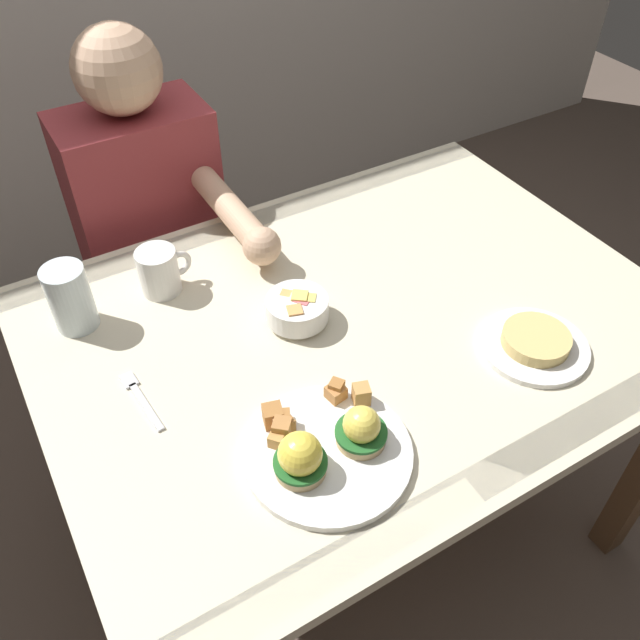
# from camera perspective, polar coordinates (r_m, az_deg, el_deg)

# --- Properties ---
(ground_plane) EXTENTS (6.00, 6.00, 0.00)m
(ground_plane) POSITION_cam_1_polar(r_m,az_deg,el_deg) (1.87, 2.31, -16.54)
(ground_plane) COLOR brown
(dining_table) EXTENTS (1.20, 0.90, 0.74)m
(dining_table) POSITION_cam_1_polar(r_m,az_deg,el_deg) (1.36, 3.06, -3.20)
(dining_table) COLOR beige
(dining_table) RESTS_ON ground_plane
(eggs_benedict_plate) EXTENTS (0.27, 0.27, 0.09)m
(eggs_benedict_plate) POSITION_cam_1_polar(r_m,az_deg,el_deg) (1.06, 0.46, -10.72)
(eggs_benedict_plate) COLOR white
(eggs_benedict_plate) RESTS_ON dining_table
(fruit_bowl) EXTENTS (0.12, 0.12, 0.06)m
(fruit_bowl) POSITION_cam_1_polar(r_m,az_deg,el_deg) (1.26, -1.94, 0.92)
(fruit_bowl) COLOR white
(fruit_bowl) RESTS_ON dining_table
(coffee_mug) EXTENTS (0.11, 0.08, 0.09)m
(coffee_mug) POSITION_cam_1_polar(r_m,az_deg,el_deg) (1.36, -13.60, 4.21)
(coffee_mug) COLOR white
(coffee_mug) RESTS_ON dining_table
(fork) EXTENTS (0.03, 0.16, 0.00)m
(fork) POSITION_cam_1_polar(r_m,az_deg,el_deg) (1.19, -15.14, -6.45)
(fork) COLOR silver
(fork) RESTS_ON dining_table
(water_glass_near) EXTENTS (0.08, 0.08, 0.13)m
(water_glass_near) POSITION_cam_1_polar(r_m,az_deg,el_deg) (1.32, -20.54, 1.51)
(water_glass_near) COLOR silver
(water_glass_near) RESTS_ON dining_table
(side_plate) EXTENTS (0.20, 0.20, 0.04)m
(side_plate) POSITION_cam_1_polar(r_m,az_deg,el_deg) (1.28, 17.94, -1.91)
(side_plate) COLOR white
(side_plate) RESTS_ON dining_table
(diner_person) EXTENTS (0.34, 0.54, 1.14)m
(diner_person) POSITION_cam_1_polar(r_m,az_deg,el_deg) (1.71, -13.89, 7.50)
(diner_person) COLOR #33333D
(diner_person) RESTS_ON ground_plane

